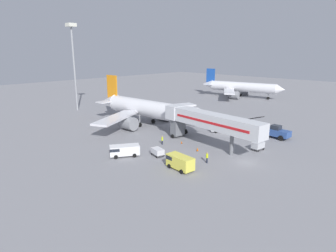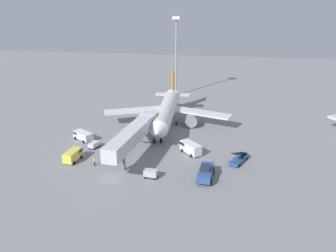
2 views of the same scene
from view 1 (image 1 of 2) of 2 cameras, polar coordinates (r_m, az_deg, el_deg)
ground_plane at (r=49.86m, az=15.05°, el=-6.91°), size 300.00×300.00×0.00m
airplane_at_gate at (r=70.75m, az=-4.01°, el=3.27°), size 32.99×34.92×11.52m
jet_bridge at (r=55.22m, az=7.42°, el=1.03°), size 5.42×22.60×6.72m
pushback_tug at (r=65.23m, az=20.14°, el=-1.06°), size 2.91×6.61×2.74m
belt_loader_truck at (r=73.93m, az=16.49°, el=0.60°), size 4.14×6.24×2.97m
service_van_mid_left at (r=45.19m, az=2.29°, el=-6.96°), size 2.57×4.73×2.20m
service_van_mid_right at (r=51.16m, az=-8.69°, el=-4.68°), size 5.44×4.50×1.93m
service_van_near_center at (r=66.66m, az=10.49°, el=-0.01°), size 5.04×5.15×2.36m
baggage_cart_far_left at (r=56.28m, az=17.22°, el=-3.67°), size 2.51×1.66×1.53m
baggage_cart_near_right at (r=50.89m, az=-2.07°, el=-5.05°), size 1.98×2.66×1.33m
ground_crew_worker_foreground at (r=56.74m, az=-1.14°, el=-2.76°), size 0.46×0.46×1.77m
ground_crew_worker_midground at (r=48.04m, az=7.66°, el=-6.09°), size 0.50×0.50×1.86m
safety_cone_alpha at (r=53.62m, az=5.80°, el=-4.57°), size 0.43×0.43×0.66m
safety_cone_bravo at (r=57.64m, az=2.69°, el=-3.20°), size 0.34×0.34×0.52m
airplane_background at (r=118.39m, az=13.92°, el=7.35°), size 32.15×33.08×10.71m
apron_light_mast at (r=92.72m, az=-18.13°, el=13.80°), size 2.40×2.40×25.51m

